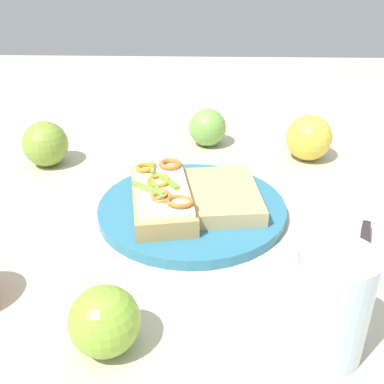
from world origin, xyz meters
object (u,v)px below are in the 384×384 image
drinking_glass (331,305)px  knife (365,232)px  apple_2 (309,138)px  plate (192,209)px  apple_4 (105,321)px  sandwich (162,195)px  apple_0 (45,144)px  apple_3 (208,128)px  bread_slice_side (222,195)px

drinking_glass → knife: bearing=64.0°
apple_2 → knife: 0.25m
plate → apple_4: size_ratio=3.91×
knife → sandwich: bearing=100.2°
apple_4 → drinking_glass: 0.21m
plate → apple_0: size_ratio=3.46×
plate → sandwich: 0.05m
sandwich → knife: 0.28m
plate → apple_4: apple_4 is taller
apple_4 → plate: bearing=73.7°
apple_0 → drinking_glass: drinking_glass is taller
apple_0 → apple_2: bearing=5.0°
apple_0 → apple_3: size_ratio=1.10×
plate → apple_2: apple_2 is taller
bread_slice_side → drinking_glass: 0.28m
plate → apple_4: 0.27m
plate → apple_2: (0.20, 0.20, 0.03)m
sandwich → apple_0: 0.27m
apple_0 → apple_3: bearing=19.3°
apple_3 → knife: size_ratio=0.57×
plate → drinking_glass: size_ratio=2.36×
apple_2 → sandwich: bearing=-140.1°
plate → sandwich: size_ratio=1.46×
apple_0 → apple_4: bearing=-66.0°
bread_slice_side → drinking_glass: bearing=-166.9°
apple_4 → apple_3: bearing=79.4°
sandwich → drinking_glass: 0.30m
bread_slice_side → knife: bearing=-113.6°
bread_slice_side → knife: 0.20m
apple_2 → apple_4: size_ratio=1.17×
apple_0 → plate: bearing=-31.3°
apple_3 → knife: 0.37m
apple_0 → knife: apple_0 is taller
sandwich → apple_0: size_ratio=2.37×
bread_slice_side → apple_4: size_ratio=2.10×
drinking_glass → apple_2: bearing=81.8°
plate → apple_2: bearing=44.4°
apple_2 → knife: (0.03, -0.25, -0.03)m
apple_2 → knife: apple_2 is taller
apple_0 → drinking_glass: bearing=-46.0°
apple_3 → apple_4: bearing=-100.6°
apple_2 → apple_3: size_ratio=1.15×
knife → apple_3: bearing=54.1°
bread_slice_side → knife: (0.19, -0.06, -0.02)m
bread_slice_side → plate: bearing=93.3°
plate → bread_slice_side: (0.04, 0.01, 0.02)m
plate → bread_slice_side: bread_slice_side is taller
bread_slice_side → apple_0: bearing=56.9°
plate → apple_3: size_ratio=3.82×
bread_slice_side → apple_4: bearing=149.3°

